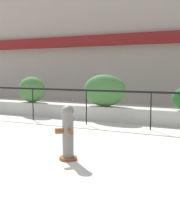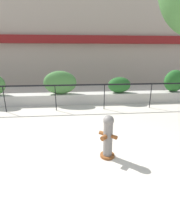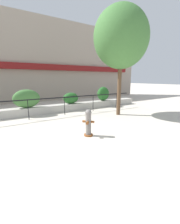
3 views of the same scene
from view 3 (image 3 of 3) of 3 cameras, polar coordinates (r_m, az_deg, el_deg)
ground_plane at (r=4.60m, az=-10.62°, el=-16.88°), size 120.00×120.00×0.00m
building_facade at (r=15.91m, az=-28.22°, el=17.42°), size 30.00×1.36×8.00m
planter_wall_low at (r=10.06m, az=-23.41°, el=0.07°), size 18.00×0.70×0.50m
fence_railing_segment at (r=8.86m, az=-22.71°, el=3.62°), size 15.00×0.05×1.15m
hedge_bush_2 at (r=9.96m, az=-22.98°, el=4.71°), size 1.59×0.70×1.12m
hedge_bush_3 at (r=10.83m, az=-7.34°, el=5.27°), size 1.15×0.66×0.78m
hedge_bush_4 at (r=12.30m, az=5.05°, el=6.96°), size 1.07×0.69×1.11m
fire_hydrant at (r=5.93m, az=-0.64°, el=-4.02°), size 0.50×0.50×1.08m
street_tree at (r=9.78m, az=11.83°, el=25.83°), size 3.32×2.99×6.29m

